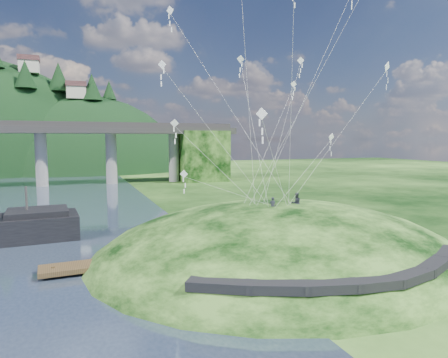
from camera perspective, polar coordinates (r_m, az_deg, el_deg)
name	(u,v)px	position (r m, az deg, el deg)	size (l,w,h in m)	color
ground	(204,273)	(33.44, -2.84, -13.25)	(320.00, 320.00, 0.00)	black
grass_hill	(279,272)	(38.69, 7.86, -12.98)	(36.00, 32.00, 13.00)	black
footpath	(360,275)	(28.03, 18.81, -12.84)	(22.29, 5.84, 0.83)	black
wooden_dock	(138,260)	(35.84, -12.13, -11.23)	(15.87, 3.31, 1.13)	#3D2D19
kite_flyers	(291,194)	(36.97, 9.61, -2.06)	(3.67, 1.42, 1.96)	#242630
kite_swarm	(272,62)	(38.81, 6.84, 16.28)	(21.30, 16.00, 21.16)	white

